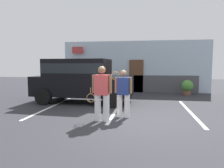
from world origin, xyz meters
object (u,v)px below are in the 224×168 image
potted_plant_by_porch (187,87)px  tennis_player_man (102,93)px  parked_suv (81,78)px  flag_pole (75,60)px  tennis_player_woman (123,93)px

potted_plant_by_porch → tennis_player_man: bearing=-121.6°
parked_suv → flag_pole: 4.26m
parked_suv → potted_plant_by_porch: parked_suv is taller
tennis_player_man → flag_pole: size_ratio=0.58×
tennis_player_man → potted_plant_by_porch: (3.82, 6.21, -0.41)m
parked_suv → potted_plant_by_porch: size_ratio=5.23×
parked_suv → potted_plant_by_porch: bearing=32.5°
parked_suv → potted_plant_by_porch: 6.35m
tennis_player_man → flag_pole: (-3.28, 6.85, 1.18)m
potted_plant_by_porch → flag_pole: (-7.10, 0.64, 1.59)m
parked_suv → flag_pole: bearing=115.6°
parked_suv → flag_pole: flag_pole is taller
tennis_player_man → parked_suv: bearing=-56.1°
parked_suv → tennis_player_man: parked_suv is taller
parked_suv → tennis_player_woman: 3.35m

